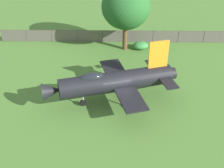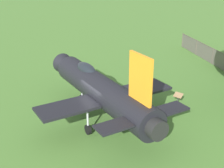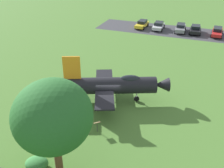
{
  "view_description": "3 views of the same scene",
  "coord_description": "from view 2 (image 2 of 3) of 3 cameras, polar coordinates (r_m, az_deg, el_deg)",
  "views": [
    {
      "loc": [
        -3.13,
        -22.45,
        16.15
      ],
      "look_at": [
        -0.42,
        -0.41,
        2.05
      ],
      "focal_mm": 48.72,
      "sensor_mm": 36.0,
      "label": 1
    },
    {
      "loc": [
        16.65,
        -6.33,
        9.91
      ],
      "look_at": [
        -1.0,
        1.03,
        1.97
      ],
      "focal_mm": 50.56,
      "sensor_mm": 36.0,
      "label": 2
    },
    {
      "loc": [
        -3.18,
        24.63,
        15.62
      ],
      "look_at": [
        -0.43,
        1.01,
        2.77
      ],
      "focal_mm": 42.52,
      "sensor_mm": 36.0,
      "label": 3
    }
  ],
  "objects": [
    {
      "name": "ground_plane",
      "position": [
        20.39,
        -1.6,
        -6.54
      ],
      "size": [
        200.0,
        200.0,
        0.0
      ],
      "primitive_type": "plane",
      "color": "#47722D"
    },
    {
      "name": "display_jet",
      "position": [
        19.77,
        -2.21,
        -0.85
      ],
      "size": [
        12.09,
        8.92,
        5.41
      ],
      "rotation": [
        0.0,
        0.0,
        3.29
      ],
      "color": "black",
      "rests_on": "ground_plane"
    },
    {
      "name": "info_plaque",
      "position": [
        21.92,
        11.87,
        -2.36
      ],
      "size": [
        0.72,
        0.63,
        1.14
      ],
      "color": "#333333",
      "rests_on": "ground_plane"
    }
  ]
}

